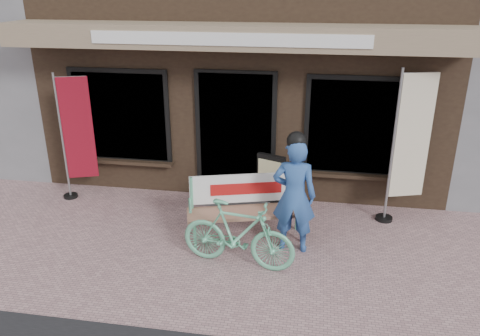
% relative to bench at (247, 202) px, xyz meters
% --- Properties ---
extents(ground, '(70.00, 70.00, 0.00)m').
position_rel_bench_xyz_m(ground, '(-0.40, -0.64, -0.55)').
color(ground, '#AB8284').
rests_on(ground, ground).
extents(storefront, '(7.00, 6.77, 6.00)m').
position_rel_bench_xyz_m(storefront, '(-0.40, 4.32, 2.44)').
color(storefront, black).
rests_on(storefront, ground).
extents(bench, '(1.78, 0.90, 0.94)m').
position_rel_bench_xyz_m(bench, '(0.00, 0.00, 0.00)').
color(bench, '#61BD92').
rests_on(bench, ground).
extents(person, '(0.60, 0.40, 1.72)m').
position_rel_bench_xyz_m(person, '(0.68, -0.24, 0.29)').
color(person, '#2D559D').
rests_on(person, ground).
extents(bicycle, '(1.57, 0.66, 0.91)m').
position_rel_bench_xyz_m(bicycle, '(-0.00, -0.77, -0.09)').
color(bicycle, '#61BD92').
rests_on(bicycle, ground).
extents(nobori_red, '(0.64, 0.34, 2.17)m').
position_rel_bench_xyz_m(nobori_red, '(-3.03, 0.89, 0.57)').
color(nobori_red, gray).
rests_on(nobori_red, ground).
extents(nobori_cream, '(0.71, 0.35, 2.39)m').
position_rel_bench_xyz_m(nobori_cream, '(2.29, 0.93, 0.68)').
color(nobori_cream, gray).
rests_on(nobori_cream, ground).
extents(menu_stand, '(0.47, 0.26, 0.95)m').
position_rel_bench_xyz_m(menu_stand, '(0.24, 0.92, -0.06)').
color(menu_stand, black).
rests_on(menu_stand, ground).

